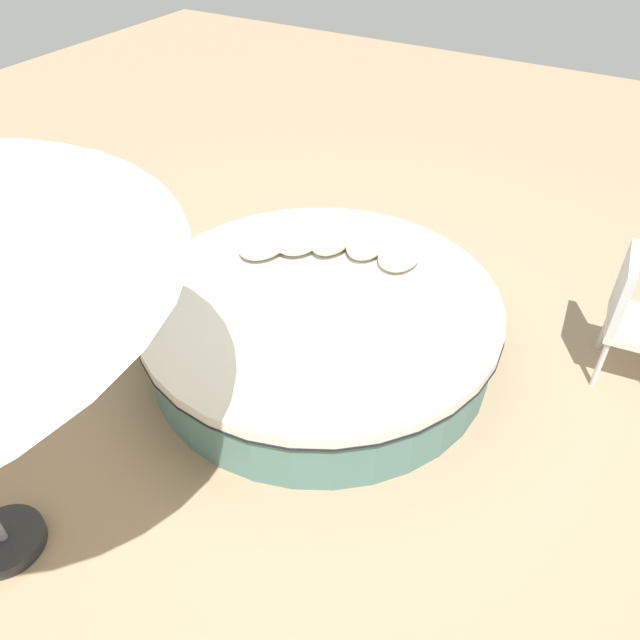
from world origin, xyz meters
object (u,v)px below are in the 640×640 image
at_px(round_bed, 320,325).
at_px(patio_chair, 634,312).
at_px(throw_pillow_0, 399,256).
at_px(throw_pillow_4, 264,242).
at_px(throw_pillow_2, 335,236).
at_px(throw_pillow_1, 369,242).
at_px(throw_pillow_3, 300,236).

distance_m(round_bed, patio_chair, 2.22).
height_order(throw_pillow_0, throw_pillow_4, throw_pillow_4).
bearing_deg(throw_pillow_2, throw_pillow_4, -53.30).
bearing_deg(round_bed, throw_pillow_0, 154.88).
distance_m(throw_pillow_2, patio_chair, 2.26).
distance_m(throw_pillow_4, patio_chair, 2.77).
relative_size(round_bed, throw_pillow_1, 5.25).
relative_size(throw_pillow_0, throw_pillow_2, 0.74).
relative_size(round_bed, throw_pillow_4, 5.21).
height_order(round_bed, throw_pillow_3, throw_pillow_3).
distance_m(round_bed, throw_pillow_1, 0.80).
relative_size(throw_pillow_1, throw_pillow_2, 0.91).
distance_m(throw_pillow_0, throw_pillow_2, 0.56).
bearing_deg(throw_pillow_0, patio_chair, 98.36).
xyz_separation_m(round_bed, throw_pillow_1, (-0.72, 0.03, 0.35)).
bearing_deg(throw_pillow_1, round_bed, -2.39).
xyz_separation_m(throw_pillow_2, throw_pillow_3, (0.14, -0.24, -0.00)).
height_order(throw_pillow_1, throw_pillow_2, throw_pillow_2).
relative_size(round_bed, throw_pillow_2, 4.77).
xyz_separation_m(throw_pillow_0, patio_chair, (-0.25, 1.68, -0.05)).
distance_m(throw_pillow_3, throw_pillow_4, 0.30).
bearing_deg(throw_pillow_2, patio_chair, 96.83).
distance_m(throw_pillow_1, throw_pillow_2, 0.28).
bearing_deg(patio_chair, throw_pillow_1, -90.06).
distance_m(throw_pillow_1, throw_pillow_4, 0.84).
relative_size(throw_pillow_1, throw_pillow_3, 0.96).
bearing_deg(throw_pillow_4, patio_chair, 102.71).
height_order(throw_pillow_3, throw_pillow_4, throw_pillow_3).
height_order(throw_pillow_0, throw_pillow_2, throw_pillow_2).
bearing_deg(patio_chair, throw_pillow_0, -87.45).
height_order(round_bed, throw_pillow_1, throw_pillow_1).
relative_size(throw_pillow_0, patio_chair, 0.42).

